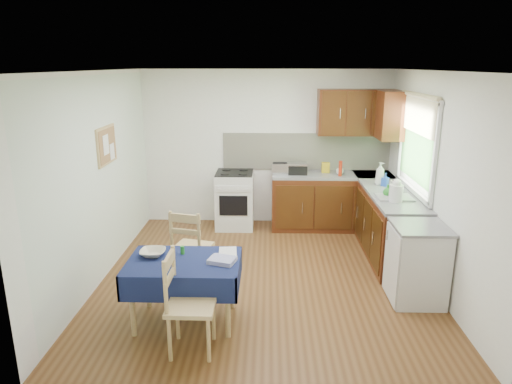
{
  "coord_description": "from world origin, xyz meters",
  "views": [
    {
      "loc": [
        0.04,
        -5.25,
        2.57
      ],
      "look_at": [
        -0.11,
        0.13,
        1.06
      ],
      "focal_mm": 32.0,
      "sensor_mm": 36.0,
      "label": 1
    }
  ],
  "objects_px": {
    "dining_table": "(184,270)",
    "sandwich_press": "(297,168)",
    "kettle": "(396,192)",
    "chair_far": "(190,245)",
    "toaster": "(280,169)",
    "chair_near": "(186,300)",
    "dish_rack": "(395,196)"
  },
  "relations": [
    {
      "from": "dining_table",
      "to": "sandwich_press",
      "type": "distance_m",
      "value": 3.16
    },
    {
      "from": "sandwich_press",
      "to": "kettle",
      "type": "distance_m",
      "value": 1.88
    },
    {
      "from": "dining_table",
      "to": "chair_far",
      "type": "height_order",
      "value": "chair_far"
    },
    {
      "from": "sandwich_press",
      "to": "kettle",
      "type": "relative_size",
      "value": 1.05
    },
    {
      "from": "dining_table",
      "to": "chair_far",
      "type": "xyz_separation_m",
      "value": [
        -0.08,
        0.81,
        -0.07
      ]
    },
    {
      "from": "toaster",
      "to": "sandwich_press",
      "type": "xyz_separation_m",
      "value": [
        0.27,
        0.06,
        -0.0
      ]
    },
    {
      "from": "chair_near",
      "to": "dish_rack",
      "type": "xyz_separation_m",
      "value": [
        2.37,
        2.02,
        0.41
      ]
    },
    {
      "from": "dining_table",
      "to": "sandwich_press",
      "type": "bearing_deg",
      "value": 70.87
    },
    {
      "from": "chair_far",
      "to": "toaster",
      "type": "xyz_separation_m",
      "value": [
        1.1,
        1.99,
        0.48
      ]
    },
    {
      "from": "toaster",
      "to": "dish_rack",
      "type": "height_order",
      "value": "dish_rack"
    },
    {
      "from": "dining_table",
      "to": "chair_near",
      "type": "xyz_separation_m",
      "value": [
        0.1,
        -0.49,
        -0.06
      ]
    },
    {
      "from": "sandwich_press",
      "to": "kettle",
      "type": "xyz_separation_m",
      "value": [
        1.15,
        -1.48,
        0.04
      ]
    },
    {
      "from": "dining_table",
      "to": "dish_rack",
      "type": "height_order",
      "value": "dish_rack"
    },
    {
      "from": "dining_table",
      "to": "chair_near",
      "type": "distance_m",
      "value": 0.51
    },
    {
      "from": "dish_rack",
      "to": "kettle",
      "type": "height_order",
      "value": "kettle"
    },
    {
      "from": "chair_far",
      "to": "sandwich_press",
      "type": "height_order",
      "value": "sandwich_press"
    },
    {
      "from": "chair_near",
      "to": "chair_far",
      "type": "bearing_deg",
      "value": 8.26
    },
    {
      "from": "dining_table",
      "to": "kettle",
      "type": "height_order",
      "value": "kettle"
    },
    {
      "from": "toaster",
      "to": "kettle",
      "type": "bearing_deg",
      "value": -46.1
    },
    {
      "from": "chair_near",
      "to": "kettle",
      "type": "relative_size",
      "value": 3.33
    },
    {
      "from": "chair_near",
      "to": "kettle",
      "type": "bearing_deg",
      "value": -50.97
    },
    {
      "from": "chair_far",
      "to": "chair_near",
      "type": "height_order",
      "value": "chair_near"
    },
    {
      "from": "toaster",
      "to": "sandwich_press",
      "type": "bearing_deg",
      "value": 10.65
    },
    {
      "from": "chair_far",
      "to": "sandwich_press",
      "type": "relative_size",
      "value": 3.13
    },
    {
      "from": "dish_rack",
      "to": "dining_table",
      "type": "bearing_deg",
      "value": -129.95
    },
    {
      "from": "toaster",
      "to": "sandwich_press",
      "type": "height_order",
      "value": "toaster"
    },
    {
      "from": "chair_far",
      "to": "kettle",
      "type": "height_order",
      "value": "kettle"
    },
    {
      "from": "chair_far",
      "to": "toaster",
      "type": "bearing_deg",
      "value": -104.83
    },
    {
      "from": "kettle",
      "to": "dining_table",
      "type": "bearing_deg",
      "value": -150.7
    },
    {
      "from": "chair_near",
      "to": "dish_rack",
      "type": "bearing_deg",
      "value": -49.14
    },
    {
      "from": "chair_far",
      "to": "kettle",
      "type": "relative_size",
      "value": 3.28
    },
    {
      "from": "chair_near",
      "to": "sandwich_press",
      "type": "bearing_deg",
      "value": -19.07
    }
  ]
}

